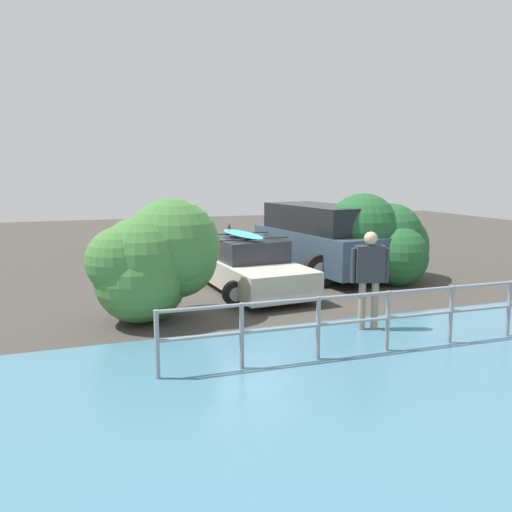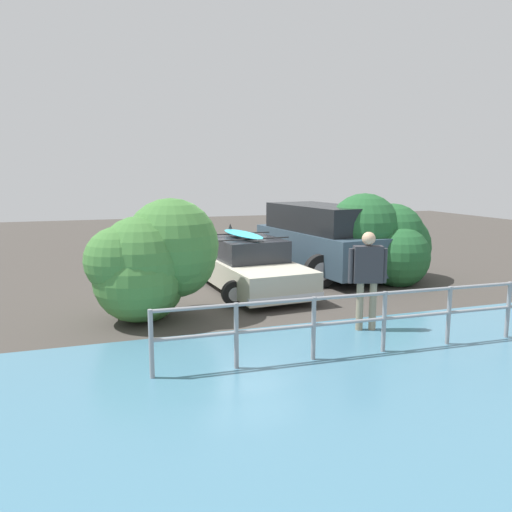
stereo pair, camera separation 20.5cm
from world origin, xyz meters
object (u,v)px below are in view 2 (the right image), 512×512
(sedan_car, at_px, (248,265))
(suv_car, at_px, (320,239))
(bush_near_left, at_px, (152,263))
(bush_near_right, at_px, (387,242))
(person_bystander, at_px, (367,272))

(sedan_car, xyz_separation_m, suv_car, (-2.52, -1.14, 0.42))
(sedan_car, bearing_deg, bush_near_left, 36.74)
(suv_car, relative_size, bush_near_right, 1.67)
(sedan_car, xyz_separation_m, bush_near_left, (2.56, 1.91, 0.54))
(person_bystander, bearing_deg, suv_car, -105.76)
(suv_car, height_order, person_bystander, suv_car)
(person_bystander, relative_size, bush_near_left, 0.70)
(person_bystander, bearing_deg, sedan_car, -73.81)
(bush_near_left, bearing_deg, sedan_car, -143.26)
(bush_near_left, xyz_separation_m, bush_near_right, (-6.43, -1.75, -0.08))
(bush_near_left, distance_m, bush_near_right, 6.66)
(suv_car, height_order, bush_near_right, bush_near_right)
(suv_car, bearing_deg, bush_near_right, 135.97)
(suv_car, distance_m, bush_near_right, 1.88)
(bush_near_left, bearing_deg, person_bystander, 152.23)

